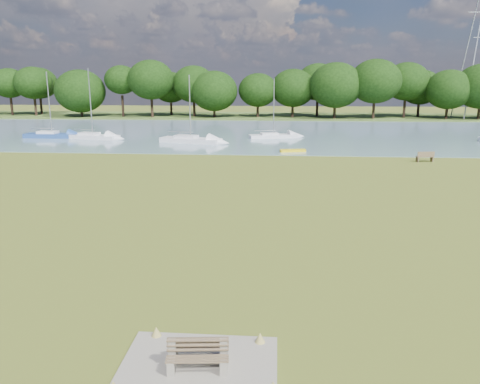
# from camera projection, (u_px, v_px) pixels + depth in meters

# --- Properties ---
(ground) EXTENTS (220.00, 220.00, 0.00)m
(ground) POSITION_uv_depth(u_px,v_px,m) (240.00, 218.00, 26.08)
(ground) COLOR olive
(river) EXTENTS (220.00, 40.00, 0.10)m
(river) POSITION_uv_depth(u_px,v_px,m) (263.00, 133.00, 66.76)
(river) COLOR gray
(river) RESTS_ON ground
(far_bank) EXTENTS (220.00, 20.00, 0.40)m
(far_bank) POSITION_uv_depth(u_px,v_px,m) (268.00, 117.00, 95.82)
(far_bank) COLOR #4C6626
(far_bank) RESTS_ON ground
(concrete_pad) EXTENTS (4.20, 3.20, 0.10)m
(concrete_pad) POSITION_uv_depth(u_px,v_px,m) (198.00, 368.00, 12.50)
(concrete_pad) COLOR gray
(concrete_pad) RESTS_ON ground
(bench_pair) EXTENTS (1.72, 1.12, 0.88)m
(bench_pair) POSITION_uv_depth(u_px,v_px,m) (198.00, 354.00, 12.41)
(bench_pair) COLOR gray
(bench_pair) RESTS_ON concrete_pad
(riverbank_bench) EXTENTS (1.68, 0.72, 1.00)m
(riverbank_bench) POSITION_uv_depth(u_px,v_px,m) (425.00, 157.00, 43.51)
(riverbank_bench) COLOR brown
(riverbank_bench) RESTS_ON ground
(kayak) EXTENTS (2.78, 1.18, 0.27)m
(kayak) POSITION_uv_depth(u_px,v_px,m) (293.00, 151.00, 49.32)
(kayak) COLOR yellow
(kayak) RESTS_ON river
(tree_line) EXTENTS (124.46, 8.95, 10.83)m
(tree_line) POSITION_uv_depth(u_px,v_px,m) (219.00, 85.00, 91.15)
(tree_line) COLOR black
(tree_line) RESTS_ON far_bank
(sailboat_0) EXTENTS (7.79, 4.13, 7.96)m
(sailboat_0) POSITION_uv_depth(u_px,v_px,m) (190.00, 138.00, 56.38)
(sailboat_0) COLOR silver
(sailboat_0) RESTS_ON river
(sailboat_3) EXTENTS (7.23, 3.63, 8.79)m
(sailboat_3) POSITION_uv_depth(u_px,v_px,m) (92.00, 135.00, 59.97)
(sailboat_3) COLOR silver
(sailboat_3) RESTS_ON river
(sailboat_4) EXTENTS (7.05, 2.11, 8.38)m
(sailboat_4) POSITION_uv_depth(u_px,v_px,m) (51.00, 134.00, 61.08)
(sailboat_4) COLOR navy
(sailboat_4) RESTS_ON river
(sailboat_6) EXTENTS (6.53, 3.35, 7.55)m
(sailboat_6) POSITION_uv_depth(u_px,v_px,m) (273.00, 135.00, 60.84)
(sailboat_6) COLOR silver
(sailboat_6) RESTS_ON river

